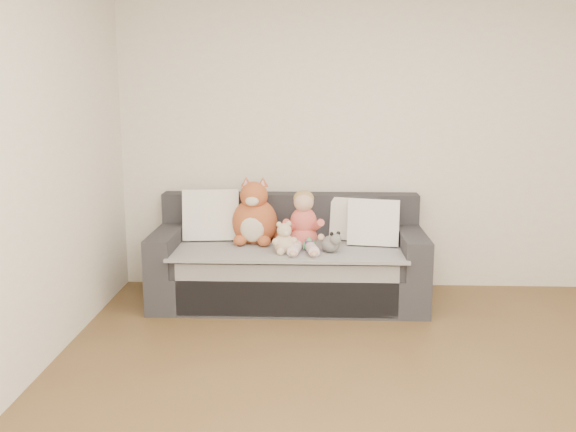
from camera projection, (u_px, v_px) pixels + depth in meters
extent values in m
plane|color=brown|center=(420.00, 428.00, 3.34)|extent=(5.00, 5.00, 0.00)
plane|color=silver|center=(379.00, 140.00, 5.54)|extent=(4.50, 0.00, 4.50)
cube|color=#2A2A2F|center=(289.00, 283.00, 5.32)|extent=(2.20, 0.90, 0.30)
cube|color=#2A2A2F|center=(289.00, 258.00, 5.24)|extent=(1.90, 0.80, 0.15)
cube|color=#2A2A2F|center=(290.00, 216.00, 5.56)|extent=(2.20, 0.20, 0.40)
cube|color=#2A2A2F|center=(168.00, 247.00, 5.30)|extent=(0.20, 0.90, 0.30)
cube|color=#2A2A2F|center=(411.00, 249.00, 5.22)|extent=(0.20, 0.90, 0.30)
cube|color=#9B9B9E|center=(288.00, 248.00, 5.21)|extent=(1.85, 0.88, 0.02)
cube|color=#9B9B9E|center=(287.00, 291.00, 4.87)|extent=(1.70, 0.02, 0.41)
cube|color=white|center=(211.00, 215.00, 5.42)|extent=(0.49, 0.25, 0.44)
cube|color=white|center=(354.00, 219.00, 5.42)|extent=(0.43, 0.28, 0.37)
cube|color=white|center=(373.00, 222.00, 5.24)|extent=(0.44, 0.25, 0.39)
ellipsoid|color=#D7584B|center=(303.00, 237.00, 5.19)|extent=(0.22, 0.18, 0.18)
ellipsoid|color=#D7584B|center=(304.00, 221.00, 5.17)|extent=(0.21, 0.18, 0.23)
ellipsoid|color=#DBAA8C|center=(304.00, 202.00, 5.12)|extent=(0.16, 0.16, 0.16)
ellipsoid|color=tan|center=(304.00, 198.00, 5.14)|extent=(0.17, 0.17, 0.13)
cylinder|color=#D7584B|center=(290.00, 226.00, 5.10)|extent=(0.12, 0.23, 0.14)
cylinder|color=#D7584B|center=(317.00, 226.00, 5.10)|extent=(0.13, 0.23, 0.14)
ellipsoid|color=#DBAA8C|center=(286.00, 237.00, 5.04)|extent=(0.06, 0.06, 0.06)
ellipsoid|color=#DBAA8C|center=(321.00, 237.00, 5.03)|extent=(0.06, 0.06, 0.06)
cylinder|color=#E5B2C6|center=(295.00, 248.00, 5.01)|extent=(0.12, 0.29, 0.09)
cylinder|color=#E5B2C6|center=(312.00, 248.00, 5.01)|extent=(0.13, 0.29, 0.09)
ellipsoid|color=#DBAA8C|center=(293.00, 253.00, 4.87)|extent=(0.06, 0.09, 0.05)
ellipsoid|color=#DBAA8C|center=(314.00, 253.00, 4.87)|extent=(0.06, 0.09, 0.05)
ellipsoid|color=#A74625|center=(255.00, 222.00, 5.35)|extent=(0.38, 0.32, 0.40)
ellipsoid|color=beige|center=(252.00, 229.00, 5.23)|extent=(0.20, 0.09, 0.22)
ellipsoid|color=#A74625|center=(254.00, 196.00, 5.27)|extent=(0.23, 0.23, 0.23)
ellipsoid|color=beige|center=(252.00, 201.00, 5.18)|extent=(0.11, 0.07, 0.08)
cone|color=#A74625|center=(246.00, 182.00, 5.30)|extent=(0.10, 0.10, 0.08)
cone|color=pink|center=(246.00, 182.00, 5.28)|extent=(0.06, 0.06, 0.05)
cone|color=#A74625|center=(263.00, 182.00, 5.28)|extent=(0.10, 0.10, 0.08)
cone|color=pink|center=(263.00, 183.00, 5.27)|extent=(0.06, 0.06, 0.05)
ellipsoid|color=#A74625|center=(240.00, 240.00, 5.24)|extent=(0.11, 0.13, 0.09)
ellipsoid|color=#A74625|center=(264.00, 241.00, 5.21)|extent=(0.11, 0.13, 0.09)
cylinder|color=#A74625|center=(277.00, 236.00, 5.40)|extent=(0.17, 0.26, 0.09)
ellipsoid|color=#CDB78E|center=(284.00, 244.00, 5.00)|extent=(0.16, 0.14, 0.16)
ellipsoid|color=#CDB78E|center=(284.00, 231.00, 4.97)|extent=(0.11, 0.11, 0.11)
ellipsoid|color=#CDB78E|center=(279.00, 224.00, 4.95)|extent=(0.04, 0.04, 0.04)
ellipsoid|color=#CDB78E|center=(289.00, 224.00, 4.98)|extent=(0.04, 0.04, 0.04)
ellipsoid|color=beige|center=(286.00, 233.00, 4.93)|extent=(0.04, 0.04, 0.04)
ellipsoid|color=#CDB78E|center=(276.00, 242.00, 4.95)|extent=(0.06, 0.06, 0.06)
ellipsoid|color=#CDB78E|center=(294.00, 240.00, 5.00)|extent=(0.06, 0.06, 0.06)
ellipsoid|color=#CDB78E|center=(281.00, 252.00, 4.95)|extent=(0.06, 0.06, 0.06)
ellipsoid|color=#CDB78E|center=(291.00, 251.00, 4.98)|extent=(0.06, 0.06, 0.06)
ellipsoid|color=white|center=(331.00, 244.00, 5.04)|extent=(0.15, 0.18, 0.13)
ellipsoid|color=white|center=(336.00, 239.00, 4.95)|extent=(0.09, 0.09, 0.09)
ellipsoid|color=black|center=(332.00, 234.00, 4.94)|extent=(0.03, 0.03, 0.03)
ellipsoid|color=black|center=(338.00, 233.00, 4.97)|extent=(0.03, 0.03, 0.03)
cylinder|color=#7A328A|center=(309.00, 245.00, 5.08)|extent=(0.08, 0.08, 0.08)
cone|color=#46B66B|center=(309.00, 239.00, 5.07)|extent=(0.08, 0.08, 0.03)
cylinder|color=#46B66B|center=(304.00, 245.00, 5.06)|extent=(0.02, 0.02, 0.06)
cylinder|color=#46B66B|center=(314.00, 244.00, 5.09)|extent=(0.02, 0.02, 0.06)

